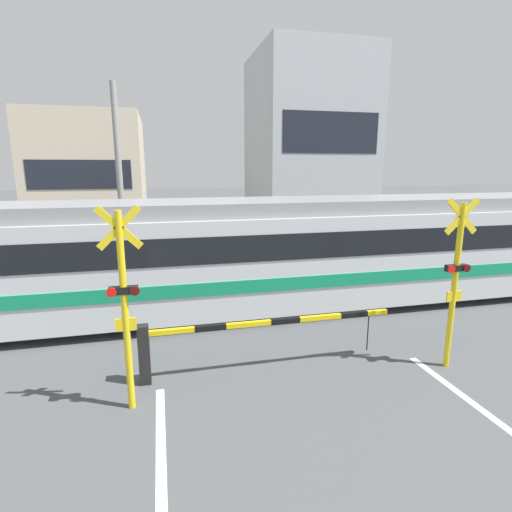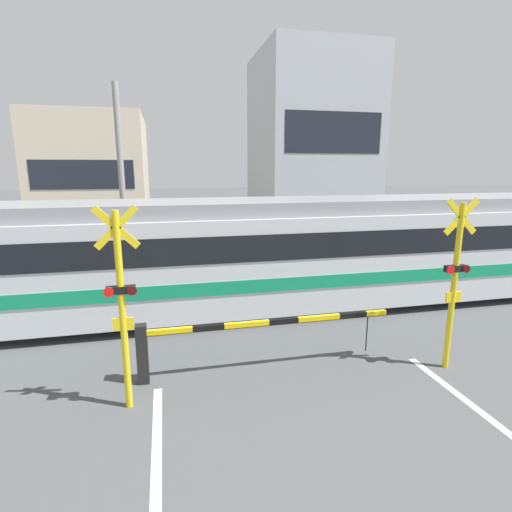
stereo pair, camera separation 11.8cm
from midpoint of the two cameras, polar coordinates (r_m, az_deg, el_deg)
The scene contains 11 objects.
rail_track_near at distance 10.54m, azimuth 0.17°, elevation -8.75°, with size 50.00×0.10×0.08m.
rail_track_far at distance 11.86m, azimuth -1.48°, elevation -6.30°, with size 50.00×0.10×0.08m.
commuter_train at distance 11.22m, azimuth 7.35°, elevation 0.93°, with size 16.89×2.66×3.04m.
crossing_barrier_near at distance 7.66m, azimuth -5.34°, elevation -11.23°, with size 4.94×0.20×1.12m.
crossing_barrier_far at distance 13.83m, azimuth 2.36°, elevation -0.35°, with size 4.94×0.20×1.12m.
crossing_signal_left at distance 6.57m, azimuth -18.78°, elevation -6.13°, with size 0.68×0.15×3.33m.
crossing_signal_right at distance 8.44m, azimuth 26.25°, elevation -2.69°, with size 0.68×0.15×3.33m.
pedestrian at distance 16.74m, azimuth -5.49°, elevation 2.69°, with size 0.38×0.23×1.77m.
building_left_of_street at distance 23.09m, azimuth -22.50°, elevation 10.03°, with size 5.25×6.72×6.47m.
building_right_of_street at distance 24.40m, azimuth 7.20°, elevation 15.28°, with size 6.12×6.72×10.16m.
utility_pole_streetside at distance 15.53m, azimuth -19.10°, elevation 10.10°, with size 0.22×0.22×6.78m.
Camera 1 is at (-2.39, 1.58, 3.87)m, focal length 28.00 mm.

